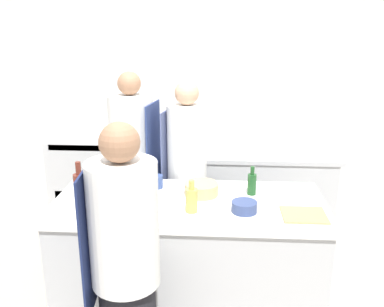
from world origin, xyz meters
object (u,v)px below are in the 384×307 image
object	(u,v)px
bottle_cooking_oil	(136,183)
stockpot	(173,143)
chef_at_pass_far	(187,179)
bowl_wooden_salad	(99,210)
bowl_ceramic_blue	(149,205)
chef_at_stove	(133,174)
bowl_mixing_large	(201,189)
bottle_vinegar	(116,180)
bottle_olive_oil	(192,199)
bottle_sauce	(121,168)
chef_at_prep_near	(125,271)
bowl_prep_small	(244,207)
cup	(157,182)
oven_range	(95,176)
bottle_water	(80,189)
bottle_wine	(252,183)

from	to	relation	value
bottle_cooking_oil	stockpot	bearing A→B (deg)	82.24
chef_at_pass_far	bowl_wooden_salad	xyz separation A→B (m)	(-0.51, -0.90, 0.10)
bowl_ceramic_blue	chef_at_stove	bearing A→B (deg)	108.36
chef_at_pass_far	stockpot	world-z (taller)	chef_at_pass_far
chef_at_pass_far	stockpot	distance (m)	0.64
chef_at_pass_far	bowl_mixing_large	xyz separation A→B (m)	(0.15, -0.52, 0.12)
chef_at_pass_far	bottle_vinegar	distance (m)	0.74
bottle_olive_oil	bottle_sauce	xyz separation A→B (m)	(-0.59, 0.51, 0.03)
bowl_mixing_large	stockpot	size ratio (longest dim) A/B	0.81
chef_at_prep_near	bottle_sauce	distance (m)	1.16
bottle_cooking_oil	bowl_wooden_salad	xyz separation A→B (m)	(-0.18, -0.36, -0.06)
bottle_vinegar	stockpot	world-z (taller)	bottle_vinegar
bottle_cooking_oil	bowl_prep_small	bearing A→B (deg)	-18.60
bottle_cooking_oil	cup	world-z (taller)	bottle_cooking_oil
oven_range	bowl_ceramic_blue	xyz separation A→B (m)	(0.94, -1.86, 0.49)
bottle_sauce	oven_range	bearing A→B (deg)	115.07
chef_at_pass_far	bottle_water	distance (m)	1.05
bottle_olive_oil	cup	xyz separation A→B (m)	(-0.29, 0.42, -0.04)
bowl_prep_small	bowl_wooden_salad	world-z (taller)	bowl_prep_small
bottle_olive_oil	bottle_wine	world-z (taller)	bottle_olive_oil
chef_at_prep_near	bottle_olive_oil	xyz separation A→B (m)	(0.33, 0.59, 0.18)
bottle_water	bowl_prep_small	world-z (taller)	bottle_water
bottle_vinegar	bowl_ceramic_blue	bearing A→B (deg)	-43.18
bottle_sauce	chef_at_pass_far	bearing A→B (deg)	32.07
bottle_cooking_oil	stockpot	distance (m)	1.14
chef_at_stove	bowl_prep_small	distance (m)	1.24
bottle_olive_oil	bottle_vinegar	world-z (taller)	bottle_vinegar
bottle_water	bowl_mixing_large	bearing A→B (deg)	16.83
chef_at_pass_far	bottle_sauce	size ratio (longest dim) A/B	5.67
bottle_sauce	bowl_ceramic_blue	world-z (taller)	bottle_sauce
oven_range	bottle_vinegar	bearing A→B (deg)	-67.91
chef_at_pass_far	bottle_cooking_oil	size ratio (longest dim) A/B	7.91
bottle_sauce	bottle_water	world-z (taller)	bottle_water
oven_range	chef_at_pass_far	xyz separation A→B (m)	(1.13, -1.06, 0.38)
oven_range	chef_at_prep_near	bearing A→B (deg)	-70.02
bottle_vinegar	bowl_wooden_salad	bearing A→B (deg)	-93.91
bottle_olive_oil	bowl_wooden_salad	size ratio (longest dim) A/B	0.89
bottle_cooking_oil	bowl_prep_small	world-z (taller)	bottle_cooking_oil
bowl_prep_small	bowl_mixing_large	bearing A→B (deg)	136.78
oven_range	bowl_ceramic_blue	distance (m)	2.14
bowl_wooden_salad	cup	distance (m)	0.59
oven_range	cup	bearing A→B (deg)	-57.45
chef_at_pass_far	bottle_cooking_oil	bearing A→B (deg)	161.13
bottle_water	bottle_wine	bearing A→B (deg)	13.27
cup	stockpot	world-z (taller)	stockpot
chef_at_prep_near	bottle_sauce	world-z (taller)	chef_at_prep_near
bottle_vinegar	bottle_sauce	world-z (taller)	bottle_sauce
bottle_cooking_oil	chef_at_prep_near	bearing A→B (deg)	-83.56
chef_at_prep_near	bottle_water	bearing A→B (deg)	29.92
bottle_vinegar	bowl_mixing_large	xyz separation A→B (m)	(0.64, 0.01, -0.06)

